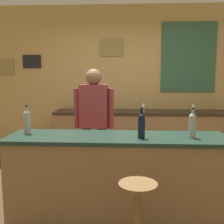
% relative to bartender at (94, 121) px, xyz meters
% --- Properties ---
extents(ground_plane, '(10.00, 10.00, 0.00)m').
position_rel_bartender_xyz_m(ground_plane, '(0.33, -0.36, -0.94)').
color(ground_plane, '#4C3823').
extents(back_wall, '(6.00, 0.09, 2.80)m').
position_rel_bartender_xyz_m(back_wall, '(0.35, 1.67, 0.48)').
color(back_wall, tan).
rests_on(back_wall, ground_plane).
extents(bar_counter, '(2.27, 0.60, 0.92)m').
position_rel_bartender_xyz_m(bar_counter, '(0.33, -0.76, -0.47)').
color(bar_counter, olive).
rests_on(bar_counter, ground_plane).
extents(side_counter, '(3.16, 0.56, 0.90)m').
position_rel_bartender_xyz_m(side_counter, '(0.73, 1.29, -0.48)').
color(side_counter, olive).
rests_on(side_counter, ground_plane).
extents(bartender, '(0.52, 0.21, 1.62)m').
position_rel_bartender_xyz_m(bartender, '(0.00, 0.00, 0.00)').
color(bartender, '#384766').
rests_on(bartender, ground_plane).
extents(bar_stool, '(0.32, 0.32, 0.68)m').
position_rel_bartender_xyz_m(bar_stool, '(0.53, -1.41, -0.48)').
color(bar_stool, brown).
rests_on(bar_stool, ground_plane).
extents(wine_bottle_a, '(0.07, 0.07, 0.31)m').
position_rel_bartender_xyz_m(wine_bottle_a, '(-0.63, -0.70, 0.12)').
color(wine_bottle_a, '#999E99').
rests_on(wine_bottle_a, bar_counter).
extents(wine_bottle_b, '(0.07, 0.07, 0.31)m').
position_rel_bartender_xyz_m(wine_bottle_b, '(0.58, -0.85, 0.12)').
color(wine_bottle_b, black).
rests_on(wine_bottle_b, bar_counter).
extents(wine_bottle_c, '(0.07, 0.07, 0.31)m').
position_rel_bartender_xyz_m(wine_bottle_c, '(1.09, -0.80, 0.12)').
color(wine_bottle_c, '#999E99').
rests_on(wine_bottle_c, bar_counter).
extents(wine_glass_a, '(0.07, 0.07, 0.16)m').
position_rel_bartender_xyz_m(wine_glass_a, '(0.03, 1.34, 0.07)').
color(wine_glass_a, silver).
rests_on(wine_glass_a, side_counter).
extents(wine_glass_b, '(0.07, 0.07, 0.16)m').
position_rel_bartender_xyz_m(wine_glass_b, '(0.72, 1.27, 0.07)').
color(wine_glass_b, silver).
rests_on(wine_glass_b, side_counter).
extents(wine_glass_c, '(0.07, 0.07, 0.16)m').
position_rel_bartender_xyz_m(wine_glass_c, '(1.56, 1.20, 0.07)').
color(wine_glass_c, silver).
rests_on(wine_glass_c, side_counter).
extents(coffee_mug, '(0.12, 0.08, 0.09)m').
position_rel_bartender_xyz_m(coffee_mug, '(-0.17, 1.25, 0.01)').
color(coffee_mug, '#336699').
rests_on(coffee_mug, side_counter).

